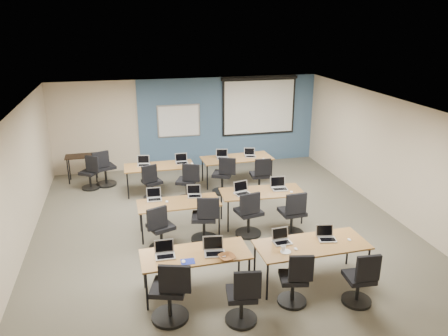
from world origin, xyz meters
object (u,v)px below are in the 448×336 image
object	(u,v)px
training_table_mid_left	(179,204)
laptop_2	(281,239)
laptop_0	(165,252)
task_chair_4	(160,232)
laptop_3	(326,236)
whiteboard	(179,121)
laptop_7	(279,186)
task_chair_2	(295,283)
laptop_4	(154,197)
laptop_5	(194,193)
task_chair_10	(223,178)
training_table_back_right	(237,159)
laptop_1	(214,249)
projector_screen	(259,103)
training_table_front_left	(195,256)
task_chair_6	(249,217)
laptop_6	(242,191)
task_chair_8	(152,185)
laptop_9	(182,161)
training_table_back_left	(159,167)
task_chair_5	(205,222)
task_chair_7	(293,217)
training_table_mid_right	(262,193)
utility_table	(81,159)
spare_chair_b	(91,175)
task_chair_0	(171,296)
task_chair_1	(243,300)
task_chair_3	(360,283)
task_chair_11	(260,178)
laptop_8	(144,163)
task_chair_9	(188,185)
laptop_11	(250,154)
laptop_10	(223,156)
training_table_front_right	(312,246)

from	to	relation	value
training_table_mid_left	laptop_2	distance (m)	2.58
laptop_0	task_chair_4	distance (m)	1.53
training_table_mid_left	laptop_3	distance (m)	3.16
whiteboard	laptop_7	distance (m)	4.51
task_chair_2	laptop_4	world-z (taller)	laptop_4
laptop_5	task_chair_10	xyz separation A→B (m)	(1.06, 1.72, -0.37)
training_table_back_right	laptop_1	distance (m)	5.13
projector_screen	laptop_3	bearing A→B (deg)	-97.35
laptop_2	laptop_4	bearing A→B (deg)	126.38
training_table_front_left	task_chair_6	distance (m)	2.24
task_chair_2	laptop_3	xyz separation A→B (m)	(0.83, 0.66, 0.39)
laptop_6	task_chair_8	bearing A→B (deg)	122.46
laptop_1	laptop_7	size ratio (longest dim) A/B	0.98
whiteboard	laptop_6	world-z (taller)	whiteboard
whiteboard	task_chair_4	size ratio (longest dim) A/B	1.29
laptop_4	laptop_9	size ratio (longest dim) A/B	0.96
training_table_back_left	task_chair_5	size ratio (longest dim) A/B	1.74
task_chair_7	task_chair_10	size ratio (longest dim) A/B	1.01
training_table_mid_left	training_table_mid_right	distance (m)	1.89
training_table_back_left	utility_table	size ratio (longest dim) A/B	2.09
spare_chair_b	task_chair_0	bearing A→B (deg)	-42.92
task_chair_8	task_chair_2	bearing A→B (deg)	-87.69
task_chair_1	task_chair_7	xyz separation A→B (m)	(1.78, 2.45, 0.02)
laptop_1	task_chair_3	world-z (taller)	laptop_1
task_chair_6	whiteboard	bearing A→B (deg)	87.67
task_chair_11	spare_chair_b	distance (m)	4.52
task_chair_4	task_chair_8	bearing A→B (deg)	67.35
training_table_front_left	task_chair_1	world-z (taller)	task_chair_1
whiteboard	laptop_8	bearing A→B (deg)	-124.25
laptop_0	task_chair_0	bearing A→B (deg)	-89.05
projector_screen	task_chair_9	xyz separation A→B (m)	(-2.67, -2.61, -1.47)
laptop_3	laptop_7	world-z (taller)	laptop_7
laptop_3	training_table_back_right	bearing A→B (deg)	105.25
laptop_5	laptop_11	distance (m)	3.12
training_table_back_left	task_chair_1	distance (m)	5.62
task_chair_0	task_chair_4	xyz separation A→B (m)	(0.06, 2.17, -0.03)
projector_screen	training_table_mid_right	size ratio (longest dim) A/B	1.31
task_chair_3	utility_table	size ratio (longest dim) A/B	1.13
training_table_front_left	utility_table	xyz separation A→B (m)	(-2.18, 5.92, -0.04)
laptop_10	spare_chair_b	size ratio (longest dim) A/B	0.33
training_table_mid_left	laptop_4	distance (m)	0.57
task_chair_10	laptop_9	bearing A→B (deg)	174.58
training_table_front_left	task_chair_5	size ratio (longest dim) A/B	1.74
task_chair_1	laptop_2	distance (m)	1.44
laptop_1	task_chair_10	size ratio (longest dim) A/B	0.34
task_chair_2	task_chair_6	size ratio (longest dim) A/B	0.93
task_chair_0	task_chair_4	size ratio (longest dim) A/B	1.06
training_table_front_right	task_chair_2	size ratio (longest dim) A/B	2.01
projector_screen	task_chair_5	distance (m)	5.67
laptop_7	laptop_10	world-z (taller)	laptop_7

